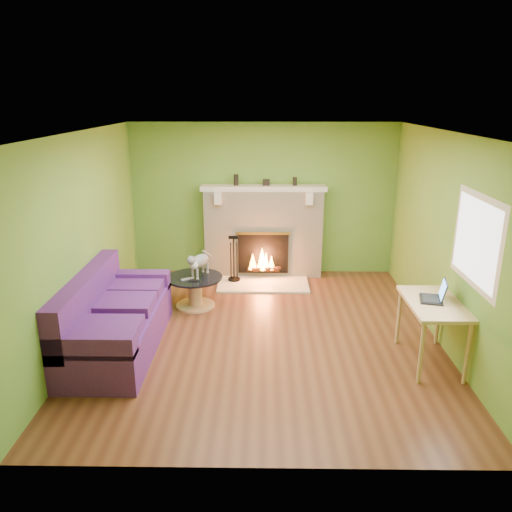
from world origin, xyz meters
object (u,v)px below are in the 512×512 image
at_px(desk, 433,309).
at_px(cat, 200,263).
at_px(coffee_table, 195,289).
at_px(sofa, 112,321).

distance_m(desk, cat, 3.32).
distance_m(coffee_table, desk, 3.39).
relative_size(sofa, cat, 3.50).
xyz_separation_m(coffee_table, desk, (2.96, -1.60, 0.41)).
xyz_separation_m(sofa, desk, (3.81, -0.28, 0.30)).
distance_m(sofa, cat, 1.68).
height_order(desk, cat, cat).
xyz_separation_m(sofa, coffee_table, (0.84, 1.32, -0.10)).
bearing_deg(coffee_table, cat, 32.01).
xyz_separation_m(desk, cat, (-2.88, 1.65, -0.02)).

